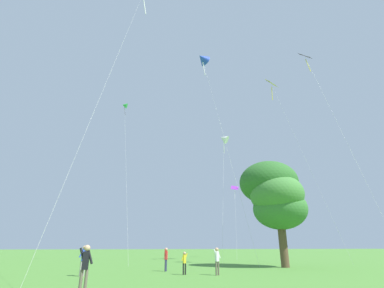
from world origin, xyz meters
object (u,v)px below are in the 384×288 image
(kite_blue_delta, at_px, (203,59))
(kite_purple_streamer, at_px, (235,191))
(tree_right_cluster, at_px, (274,194))
(kite_green_small, at_px, (125,106))
(person_in_blue_jacket, at_px, (217,258))
(kite_white_distant, at_px, (224,139))
(person_with_spool, at_px, (85,264))
(person_child_small, at_px, (184,261))
(kite_black_large, at_px, (308,63))
(person_foreground_watcher, at_px, (84,258))
(kite_yellow_diamond, at_px, (273,89))
(person_far_back, at_px, (166,257))

(kite_blue_delta, distance_m, kite_purple_streamer, 23.51)
(kite_blue_delta, bearing_deg, tree_right_cluster, -65.14)
(kite_green_small, bearing_deg, tree_right_cluster, -43.19)
(person_in_blue_jacket, xyz_separation_m, tree_right_cluster, (7.73, 5.70, 5.51))
(kite_white_distant, bearing_deg, person_in_blue_jacket, -111.83)
(kite_green_small, height_order, person_with_spool, kite_green_small)
(person_child_small, distance_m, tree_right_cluster, 12.28)
(kite_blue_delta, xyz_separation_m, person_child_small, (-5.37, -14.33, -27.57))
(person_in_blue_jacket, bearing_deg, kite_black_large, 19.32)
(kite_blue_delta, xyz_separation_m, kite_black_large, (9.73, -10.58, -6.77))
(kite_white_distant, xyz_separation_m, person_foreground_watcher, (-15.44, -16.12, -15.50))
(person_in_blue_jacket, relative_size, person_foreground_watcher, 0.93)
(person_child_small, bearing_deg, person_with_spool, -126.75)
(person_foreground_watcher, bearing_deg, person_in_blue_jacket, -8.24)
(person_with_spool, bearing_deg, kite_white_distant, 58.81)
(person_with_spool, distance_m, person_foreground_watcher, 7.73)
(kite_green_small, height_order, person_in_blue_jacket, kite_green_small)
(person_in_blue_jacket, height_order, person_foreground_watcher, person_foreground_watcher)
(kite_purple_streamer, xyz_separation_m, tree_right_cluster, (-4.72, -22.47, -4.56))
(person_in_blue_jacket, bearing_deg, person_child_small, 157.56)
(kite_yellow_diamond, height_order, kite_white_distant, kite_yellow_diamond)
(kite_purple_streamer, bearing_deg, person_child_small, -117.90)
(kite_blue_delta, xyz_separation_m, person_far_back, (-6.21, -11.36, -27.43))
(kite_purple_streamer, distance_m, person_foreground_watcher, 35.56)
(kite_black_large, xyz_separation_m, tree_right_cluster, (-5.34, 1.12, -15.13))
(kite_yellow_diamond, distance_m, kite_black_large, 9.19)
(person_in_blue_jacket, bearing_deg, kite_white_distant, 68.17)
(kite_green_small, distance_m, tree_right_cluster, 25.98)
(kite_black_large, distance_m, kite_purple_streamer, 25.85)
(kite_yellow_diamond, relative_size, person_far_back, 15.26)
(kite_yellow_diamond, relative_size, kite_blue_delta, 0.86)
(kite_green_small, distance_m, kite_yellow_diamond, 22.26)
(kite_yellow_diamond, xyz_separation_m, kite_blue_delta, (-10.20, 1.61, 4.82))
(kite_white_distant, height_order, person_foreground_watcher, kite_white_distant)
(kite_white_distant, relative_size, kite_purple_streamer, 1.42)
(kite_white_distant, bearing_deg, kite_yellow_diamond, -29.97)
(kite_green_small, bearing_deg, person_in_blue_jacket, -69.22)
(kite_green_small, distance_m, kite_purple_streamer, 24.11)
(kite_purple_streamer, height_order, person_in_blue_jacket, kite_purple_streamer)
(person_far_back, bearing_deg, person_in_blue_jacket, -52.93)
(tree_right_cluster, bearing_deg, kite_blue_delta, 114.86)
(kite_green_small, height_order, kite_purple_streamer, kite_green_small)
(kite_purple_streamer, relative_size, person_with_spool, 6.74)
(person_foreground_watcher, bearing_deg, kite_yellow_diamond, 29.19)
(kite_yellow_diamond, bearing_deg, kite_purple_streamer, 94.30)
(kite_black_large, distance_m, person_in_blue_jacket, 24.86)
(kite_yellow_diamond, height_order, kite_purple_streamer, kite_yellow_diamond)
(person_far_back, bearing_deg, kite_blue_delta, 61.34)
(kite_green_small, height_order, person_foreground_watcher, kite_green_small)
(kite_black_large, relative_size, person_child_small, 16.61)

